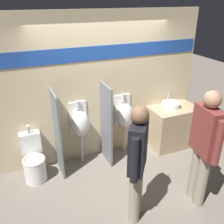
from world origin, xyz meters
name	(u,v)px	position (x,y,z in m)	size (l,w,h in m)	color
ground_plane	(116,167)	(0.00, 0.00, 0.00)	(16.00, 16.00, 0.00)	#70665B
display_wall	(103,88)	(0.00, 0.60, 1.36)	(3.89, 0.07, 2.70)	beige
sink_counter	(173,126)	(1.41, 0.26, 0.42)	(0.97, 0.61, 0.84)	tan
sink_basin	(171,105)	(1.36, 0.33, 0.90)	(0.36, 0.36, 0.25)	white
cell_phone	(166,112)	(1.12, 0.14, 0.85)	(0.07, 0.14, 0.01)	#B7B7BC
divider_near_counter	(57,134)	(-0.96, 0.30, 0.76)	(0.03, 0.55, 1.51)	slate
divider_mid	(106,125)	(-0.06, 0.30, 0.76)	(0.03, 0.55, 1.51)	slate
urinal_near_counter	(80,124)	(-0.51, 0.44, 0.79)	(0.34, 0.27, 1.21)	silver
urinal_far	(125,115)	(0.38, 0.44, 0.79)	(0.34, 0.27, 1.21)	silver
toilet	(34,162)	(-1.40, 0.28, 0.32)	(0.38, 0.54, 0.93)	white
person_in_vest	(204,145)	(0.80, -1.23, 0.99)	(0.26, 0.62, 1.80)	gray
person_with_lanyard	(137,161)	(-0.20, -1.14, 0.95)	(0.42, 0.50, 1.72)	gray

